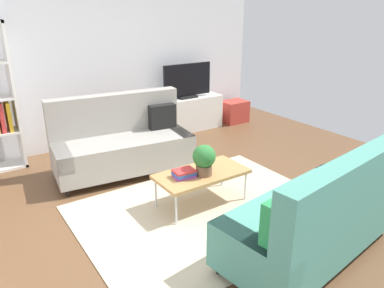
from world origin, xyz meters
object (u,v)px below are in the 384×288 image
Objects in this scene: couch_green at (316,216)px; storage_trunk at (234,111)px; coffee_table at (202,174)px; tv_console at (187,114)px; bottle_0 at (170,97)px; couch_beige at (122,142)px; tv at (187,81)px; bottle_1 at (174,96)px; vase_0 at (159,97)px; table_book_0 at (184,176)px; potted_plant at (204,159)px.

couch_green reaches higher than storage_trunk.
tv_console is (1.43, 2.50, -0.07)m from coffee_table.
couch_green reaches higher than bottle_0.
storage_trunk is at bearing 43.41° from coffee_table.
couch_beige is at bearing -143.70° from bottle_0.
couch_beige is 1.98× the size of tv.
tv is at bearing 3.75° from bottle_1.
tv_console is 0.50m from bottle_1.
couch_green is 4.43m from storage_trunk.
vase_0 is at bearing 74.75° from couch_green.
couch_beige reaches higher than coffee_table.
couch_beige reaches higher than bottle_0.
tv_console is at bearing -142.59° from couch_beige.
couch_green is 4.02m from vase_0.
tv_console is 5.83× the size of table_book_0.
coffee_table is 0.24m from table_book_0.
bottle_0 is at bearing -137.05° from couch_beige.
bottle_1 is (1.37, 2.44, 0.28)m from table_book_0.
couch_green reaches higher than table_book_0.
table_book_0 is at bearing -123.95° from tv_console.
couch_beige is 1.42× the size of tv_console.
vase_0 is at bearing 175.07° from tv_console.
bottle_1 is at bearing 65.34° from coffee_table.
couch_green is at bearing -102.11° from bottle_1.
potted_plant is at bearing 110.44° from couch_beige.
bottle_1 is at bearing 60.79° from table_book_0.
couch_green is 13.05× the size of bottle_1.
vase_0 reaches higher than bottle_0.
potted_plant is at bearing -135.95° from storage_trunk.
bottle_0 is at bearing -26.40° from vase_0.
couch_beige is at bearing -145.43° from bottle_1.
bottle_1 is (-0.31, -0.02, -0.24)m from tv.
tv is 0.47m from bottle_0.
vase_0 reaches higher than bottle_1.
couch_green is 3.98m from bottle_1.
coffee_table is 0.24m from potted_plant.
tv_console is 0.63m from tv.
coffee_table is at bearing -108.52° from vase_0.
tv_console is at bearing 60.56° from potted_plant.
bottle_1 is (0.83, 3.88, 0.28)m from couch_green.
tv_console is at bearing 66.56° from couch_green.
potted_plant is at bearing -108.35° from vase_0.
table_book_0 is (-2.77, -2.38, 0.21)m from storage_trunk.
vase_0 is at bearing -130.86° from couch_beige.
couch_green is (0.67, -2.84, 0.00)m from couch_beige.
tv reaches higher than couch_green.
potted_plant reaches higher than tv_console.
storage_trunk is at bearing 44.05° from potted_plant.
storage_trunk is 1.58m from bottle_0.
storage_trunk is (2.91, 0.98, -0.22)m from couch_beige.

